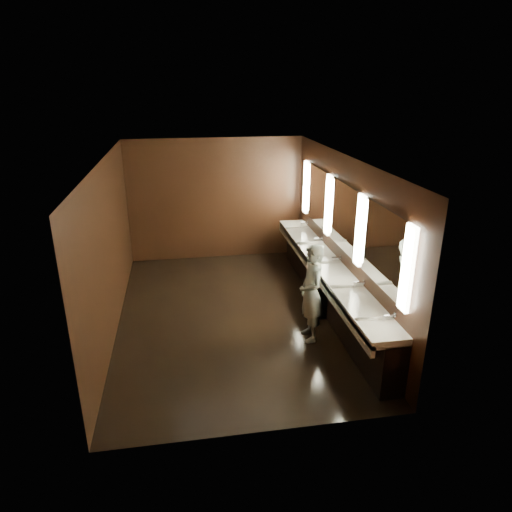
{
  "coord_description": "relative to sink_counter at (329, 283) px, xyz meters",
  "views": [
    {
      "loc": [
        -0.79,
        -7.3,
        3.96
      ],
      "look_at": [
        0.44,
        0.0,
        1.11
      ],
      "focal_mm": 32.0,
      "sensor_mm": 36.0,
      "label": 1
    }
  ],
  "objects": [
    {
      "name": "wall_right",
      "position": [
        0.21,
        0.0,
        0.9
      ],
      "size": [
        0.02,
        6.0,
        2.8
      ],
      "primitive_type": "cube",
      "color": "black",
      "rests_on": "floor"
    },
    {
      "name": "ceiling",
      "position": [
        -1.79,
        0.0,
        2.3
      ],
      "size": [
        4.0,
        6.0,
        0.02
      ],
      "primitive_type": "cube",
      "color": "#2D2D2B",
      "rests_on": "wall_back"
    },
    {
      "name": "floor",
      "position": [
        -1.79,
        0.0,
        -0.5
      ],
      "size": [
        6.0,
        6.0,
        0.0
      ],
      "primitive_type": "plane",
      "color": "black",
      "rests_on": "ground"
    },
    {
      "name": "mirror_band",
      "position": [
        0.19,
        -0.0,
        1.25
      ],
      "size": [
        0.06,
        5.03,
        1.15
      ],
      "color": "white",
      "rests_on": "wall_right"
    },
    {
      "name": "trash_bin",
      "position": [
        -0.22,
        -0.25,
        -0.2
      ],
      "size": [
        0.43,
        0.43,
        0.58
      ],
      "primitive_type": "cylinder",
      "rotation": [
        0.0,
        0.0,
        0.16
      ],
      "color": "black",
      "rests_on": "floor"
    },
    {
      "name": "wall_front",
      "position": [
        -1.79,
        -3.0,
        0.9
      ],
      "size": [
        4.0,
        0.02,
        2.8
      ],
      "primitive_type": "cube",
      "color": "black",
      "rests_on": "floor"
    },
    {
      "name": "person",
      "position": [
        -0.63,
        -0.99,
        0.31
      ],
      "size": [
        0.4,
        0.6,
        1.62
      ],
      "primitive_type": "imported",
      "rotation": [
        0.0,
        0.0,
        -1.55
      ],
      "color": "#85B5C7",
      "rests_on": "floor"
    },
    {
      "name": "wall_left",
      "position": [
        -3.79,
        0.0,
        0.9
      ],
      "size": [
        0.02,
        6.0,
        2.8
      ],
      "primitive_type": "cube",
      "color": "black",
      "rests_on": "floor"
    },
    {
      "name": "sink_counter",
      "position": [
        0.0,
        0.0,
        0.0
      ],
      "size": [
        0.55,
        5.4,
        1.01
      ],
      "color": "black",
      "rests_on": "floor"
    },
    {
      "name": "wall_back",
      "position": [
        -1.79,
        3.0,
        0.9
      ],
      "size": [
        4.0,
        0.02,
        2.8
      ],
      "primitive_type": "cube",
      "color": "black",
      "rests_on": "floor"
    }
  ]
}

